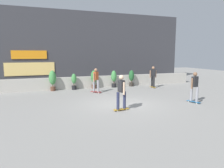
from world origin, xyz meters
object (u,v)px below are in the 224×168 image
object	(u,v)px
skater_far_left	(96,79)
potted_plant_2	(94,78)
skater_mid_plaza	(195,86)
potted_plant_0	(53,79)
potted_plant_1	(74,81)
potted_plant_4	(131,77)
skater_by_wall_left	(153,76)
potted_plant_3	(114,78)
skater_foreground	(121,91)

from	to	relation	value
skater_far_left	potted_plant_2	bearing A→B (deg)	79.30
skater_mid_plaza	skater_far_left	world-z (taller)	same
potted_plant_0	potted_plant_2	size ratio (longest dim) A/B	1.06
potted_plant_1	potted_plant_4	distance (m)	4.77
potted_plant_2	skater_by_wall_left	bearing A→B (deg)	-15.57
skater_by_wall_left	potted_plant_1	bearing A→B (deg)	168.28
potted_plant_2	potted_plant_4	world-z (taller)	potted_plant_2
potted_plant_1	skater_mid_plaza	xyz separation A→B (m)	(5.46, -6.53, 0.30)
potted_plant_3	potted_plant_1	bearing A→B (deg)	-180.00
potted_plant_1	potted_plant_2	xyz separation A→B (m)	(1.54, 0.00, 0.17)
potted_plant_3	skater_far_left	distance (m)	2.70
potted_plant_4	skater_far_left	bearing A→B (deg)	-153.13
potted_plant_0	skater_foreground	size ratio (longest dim) A/B	0.88
skater_far_left	potted_plant_4	bearing A→B (deg)	26.87
skater_by_wall_left	potted_plant_3	bearing A→B (deg)	156.20
potted_plant_4	skater_mid_plaza	bearing A→B (deg)	-83.96
potted_plant_3	skater_by_wall_left	distance (m)	3.12
potted_plant_2	skater_far_left	distance (m)	1.84
potted_plant_3	potted_plant_0	bearing A→B (deg)	180.00
potted_plant_1	skater_mid_plaza	bearing A→B (deg)	-50.12
potted_plant_2	skater_by_wall_left	world-z (taller)	skater_by_wall_left
skater_foreground	skater_mid_plaza	distance (m)	4.37
skater_foreground	skater_far_left	distance (m)	4.81
potted_plant_3	skater_mid_plaza	size ratio (longest dim) A/B	0.79
potted_plant_3	potted_plant_4	world-z (taller)	potted_plant_3
skater_foreground	potted_plant_0	bearing A→B (deg)	111.72
potted_plant_4	skater_foreground	bearing A→B (deg)	-119.05
potted_plant_2	potted_plant_3	xyz separation A→B (m)	(1.66, 0.00, -0.05)
potted_plant_0	skater_foreground	xyz separation A→B (m)	(2.64, -6.62, 0.08)
skater_foreground	skater_by_wall_left	xyz separation A→B (m)	(4.96, 5.36, 0.00)
skater_far_left	skater_foreground	bearing A→B (deg)	-91.35
potted_plant_0	potted_plant_3	xyz separation A→B (m)	(4.75, 0.00, -0.11)
potted_plant_2	skater_by_wall_left	xyz separation A→B (m)	(4.51, -1.26, 0.14)
potted_plant_3	skater_mid_plaza	distance (m)	6.91
potted_plant_0	skater_foreground	world-z (taller)	skater_foreground
potted_plant_0	skater_mid_plaza	xyz separation A→B (m)	(7.00, -6.53, 0.08)
potted_plant_3	skater_foreground	xyz separation A→B (m)	(-2.11, -6.62, 0.18)
potted_plant_1	potted_plant_2	size ratio (longest dim) A/B	0.85
potted_plant_1	skater_by_wall_left	xyz separation A→B (m)	(6.05, -1.26, 0.30)
potted_plant_0	skater_mid_plaza	distance (m)	9.57
skater_mid_plaza	skater_far_left	size ratio (longest dim) A/B	1.00
skater_by_wall_left	potted_plant_4	bearing A→B (deg)	135.67
potted_plant_4	skater_by_wall_left	size ratio (longest dim) A/B	0.79
skater_mid_plaza	potted_plant_2	bearing A→B (deg)	120.92
skater_by_wall_left	skater_far_left	xyz separation A→B (m)	(-4.85, -0.55, 0.00)
skater_by_wall_left	potted_plant_2	bearing A→B (deg)	164.43
skater_far_left	skater_by_wall_left	bearing A→B (deg)	6.46
potted_plant_2	potted_plant_4	xyz separation A→B (m)	(3.22, 0.00, -0.05)
potted_plant_1	skater_far_left	distance (m)	2.19
potted_plant_2	skater_foreground	size ratio (longest dim) A/B	0.83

